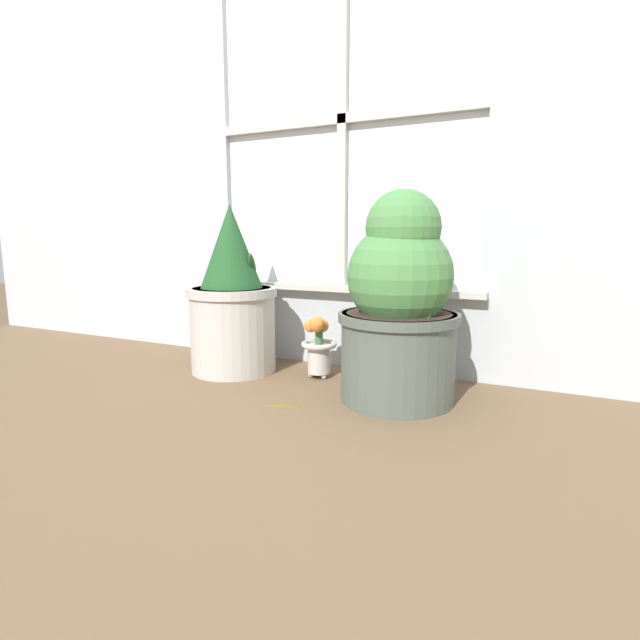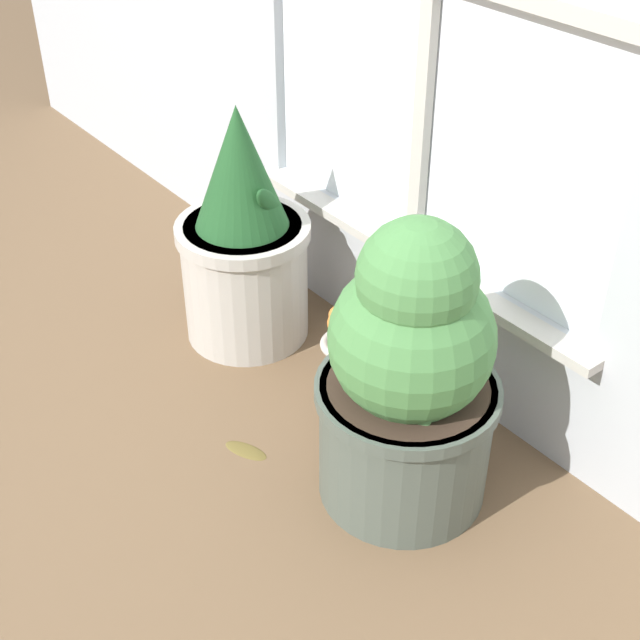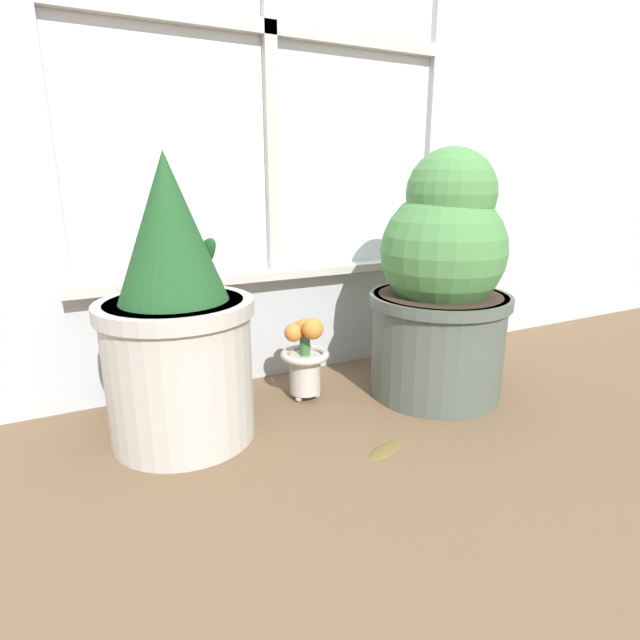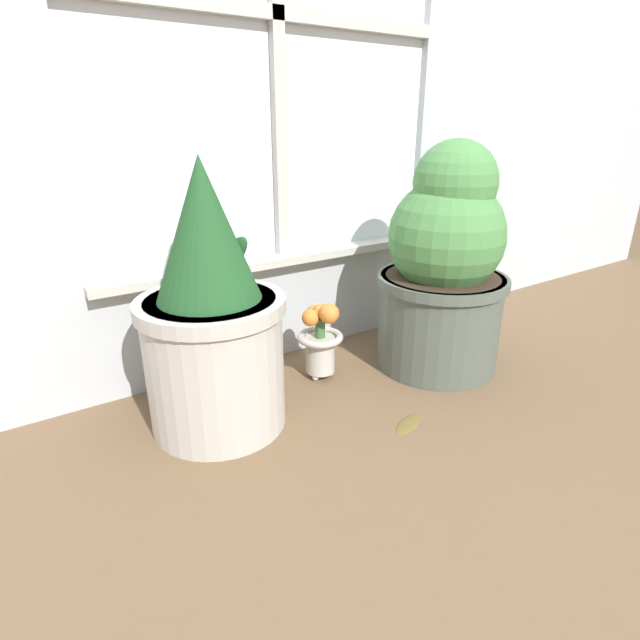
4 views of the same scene
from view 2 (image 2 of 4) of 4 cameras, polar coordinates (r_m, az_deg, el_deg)
The scene contains 5 objects.
ground_plane at distance 2.14m, azimuth -4.72°, elevation -7.37°, with size 10.00×10.00×0.00m, color brown.
potted_plant_left at distance 2.31m, azimuth -4.92°, elevation 4.96°, with size 0.35×0.35×0.65m.
potted_plant_right at distance 1.81m, azimuth 5.71°, elevation -3.66°, with size 0.39×0.39×0.67m.
flower_vase at distance 2.20m, azimuth 1.70°, elevation -1.63°, with size 0.14×0.14×0.24m.
fallen_leaf at distance 2.09m, azimuth -4.77°, elevation -8.26°, with size 0.12×0.08×0.01m.
Camera 2 is at (1.33, -0.83, 1.45)m, focal length 50.00 mm.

